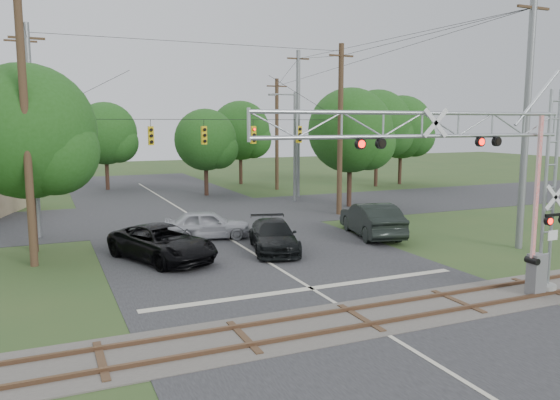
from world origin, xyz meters
name	(u,v)px	position (x,y,z in m)	size (l,w,h in m)	color
ground	(397,342)	(0.00, 0.00, 0.00)	(160.00, 160.00, 0.00)	#2F4821
road_main	(267,262)	(0.00, 10.00, 0.01)	(14.00, 90.00, 0.02)	#252528
road_cross	(190,215)	(0.00, 24.00, 0.01)	(90.00, 12.00, 0.02)	#252528
railroad_track	(360,318)	(0.00, 2.00, 0.03)	(90.00, 3.20, 0.17)	#433F3A
crossing_gantry	(477,171)	(4.22, 1.64, 4.68)	(12.22, 0.95, 7.46)	gray
traffic_signal_span	(219,132)	(0.93, 20.00, 5.72)	(19.34, 0.36, 11.50)	slate
pickup_black	(162,243)	(-4.27, 12.16, 0.82)	(2.71, 5.88, 1.64)	black
car_dark	(274,236)	(1.13, 11.84, 0.75)	(2.10, 5.17, 1.50)	black
sedan_silver	(208,224)	(-1.04, 15.94, 0.79)	(1.87, 4.64, 1.58)	#ACADB3
suv_dark	(372,220)	(7.51, 12.90, 0.94)	(2.00, 5.73, 1.89)	black
streetlight	(293,141)	(9.22, 27.02, 4.85)	(2.31, 0.24, 8.67)	slate
utility_poles	(236,126)	(2.80, 22.17, 6.08)	(24.66, 27.73, 12.41)	#493022
treeline	(188,132)	(2.24, 32.77, 5.56)	(56.14, 31.03, 9.53)	#39241A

